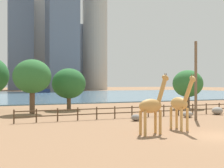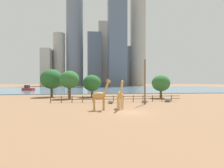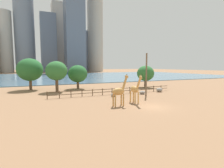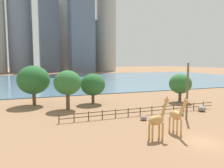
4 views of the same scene
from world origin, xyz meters
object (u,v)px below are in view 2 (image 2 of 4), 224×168
(boat_ferry, at_px, (28,89))
(tree_center_broad, at_px, (70,80))
(tree_left_small, at_px, (52,79))
(boulder_near_fence, at_px, (144,101))
(tree_left_large, at_px, (161,83))
(giraffe_companion, at_px, (120,95))
(boulder_small, at_px, (168,100))
(boulder_by_pole, at_px, (111,102))
(boat_sailboat, at_px, (101,86))
(giraffe_tall, at_px, (100,95))
(tree_right_tall, at_px, (92,83))
(utility_pole, at_px, (145,82))

(boat_ferry, bearing_deg, tree_center_broad, -38.34)
(tree_left_small, xyz_separation_m, boat_ferry, (-17.47, 33.11, -3.76))
(boulder_near_fence, distance_m, tree_left_large, 12.11)
(giraffe_companion, bearing_deg, boulder_small, 124.63)
(boulder_by_pole, height_order, boat_sailboat, boat_sailboat)
(boulder_by_pole, xyz_separation_m, boulder_small, (11.64, 1.46, 0.12))
(giraffe_tall, distance_m, tree_center_broad, 19.22)
(tree_center_broad, height_order, tree_left_small, tree_left_small)
(tree_center_broad, xyz_separation_m, tree_right_tall, (5.37, 3.27, -0.86))
(tree_left_large, xyz_separation_m, tree_center_broad, (-22.37, 1.16, 0.87))
(boat_sailboat, bearing_deg, giraffe_companion, 88.05)
(giraffe_tall, height_order, boulder_by_pole, giraffe_tall)
(tree_left_large, relative_size, tree_center_broad, 0.86)
(tree_left_large, xyz_separation_m, boat_sailboat, (-10.54, 78.23, -2.44))
(boulder_near_fence, bearing_deg, tree_right_tall, 126.02)
(tree_right_tall, bearing_deg, giraffe_companion, -78.45)
(utility_pole, bearing_deg, tree_right_tall, 120.71)
(giraffe_tall, distance_m, boulder_small, 16.48)
(tree_left_large, xyz_separation_m, boat_ferry, (-45.21, 39.81, -2.68))
(boulder_small, bearing_deg, tree_left_small, 149.99)
(tree_center_broad, distance_m, boat_ferry, 45.03)
(giraffe_tall, height_order, tree_right_tall, tree_right_tall)
(giraffe_companion, xyz_separation_m, tree_center_broad, (-9.53, 17.08, 2.46))
(boulder_near_fence, height_order, boat_ferry, boat_ferry)
(tree_right_tall, bearing_deg, giraffe_tall, -87.08)
(utility_pole, distance_m, tree_left_small, 27.01)
(boulder_near_fence, height_order, tree_right_tall, tree_right_tall)
(tree_left_large, height_order, boat_ferry, tree_left_large)
(utility_pole, distance_m, tree_left_large, 13.67)
(tree_right_tall, distance_m, boat_sailboat, 74.13)
(giraffe_companion, xyz_separation_m, utility_pole, (5.20, 4.58, 1.90))
(giraffe_companion, relative_size, boat_sailboat, 0.63)
(tree_left_small, xyz_separation_m, boat_sailboat, (17.20, 71.53, -3.51))
(tree_left_small, distance_m, boat_ferry, 37.62)
(giraffe_companion, bearing_deg, tree_left_small, -147.36)
(tree_left_large, xyz_separation_m, tree_right_tall, (-17.00, 4.42, 0.01))
(giraffe_tall, height_order, tree_center_broad, tree_center_broad)
(giraffe_tall, relative_size, boulder_near_fence, 3.77)
(boulder_near_fence, distance_m, tree_left_small, 26.49)
(boulder_near_fence, relative_size, boulder_by_pole, 1.19)
(tree_center_broad, bearing_deg, utility_pole, -40.30)
(giraffe_companion, xyz_separation_m, tree_left_large, (12.85, 15.92, 1.59))
(giraffe_companion, xyz_separation_m, boulder_near_fence, (5.78, 6.67, -1.77))
(giraffe_tall, bearing_deg, boulder_small, 23.19)
(giraffe_companion, distance_m, tree_center_broad, 19.71)
(tree_left_large, bearing_deg, boulder_by_pole, -144.61)
(boulder_by_pole, distance_m, tree_center_broad, 14.56)
(giraffe_companion, height_order, boulder_small, giraffe_companion)
(boulder_by_pole, bearing_deg, giraffe_companion, -83.23)
(boat_ferry, distance_m, boat_sailboat, 51.75)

